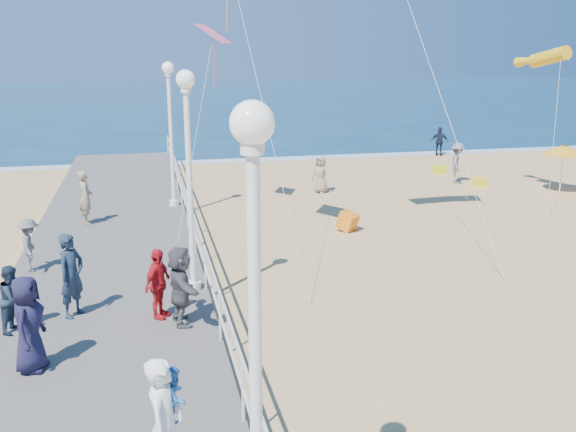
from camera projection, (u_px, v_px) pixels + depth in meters
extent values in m
plane|color=tan|center=(396.00, 287.00, 17.12)|extent=(160.00, 160.00, 0.00)
cube|color=#0C304D|center=(194.00, 100.00, 78.42)|extent=(160.00, 90.00, 0.05)
cube|color=white|center=(259.00, 160.00, 36.45)|extent=(160.00, 1.20, 0.04)
cube|color=#66625C|center=(105.00, 304.00, 15.47)|extent=(5.00, 44.00, 0.40)
cube|color=white|center=(205.00, 248.00, 15.67)|extent=(0.05, 42.00, 0.06)
cube|color=white|center=(205.00, 267.00, 15.80)|extent=(0.05, 42.00, 0.04)
cylinder|color=white|center=(256.00, 375.00, 6.76)|extent=(0.14, 0.14, 4.70)
sphere|color=white|center=(252.00, 123.00, 6.09)|extent=(0.44, 0.44, 0.44)
cylinder|color=white|center=(194.00, 285.00, 15.85)|extent=(0.36, 0.36, 0.20)
cylinder|color=white|center=(190.00, 193.00, 15.25)|extent=(0.14, 0.14, 4.70)
sphere|color=white|center=(185.00, 79.00, 14.58)|extent=(0.44, 0.44, 0.44)
cylinder|color=white|center=(174.00, 203.00, 24.34)|extent=(0.36, 0.36, 0.20)
cylinder|color=white|center=(171.00, 141.00, 23.74)|extent=(0.14, 0.14, 4.70)
sphere|color=white|center=(168.00, 68.00, 23.07)|extent=(0.44, 0.44, 0.44)
imported|color=white|center=(165.00, 426.00, 8.42)|extent=(0.69, 0.83, 1.94)
imported|color=#3880D5|center=(175.00, 397.00, 8.52)|extent=(0.47, 0.52, 0.89)
imported|color=#1B293C|center=(72.00, 275.00, 14.09)|extent=(0.77, 0.83, 1.90)
imported|color=#5C5A60|center=(30.00, 245.00, 17.02)|extent=(0.63, 0.98, 1.44)
imported|color=red|center=(158.00, 284.00, 14.02)|extent=(0.83, 0.99, 1.59)
imported|color=#191733|center=(28.00, 324.00, 11.69)|extent=(0.75, 0.99, 1.83)
imported|color=#4F4E53|center=(180.00, 285.00, 13.69)|extent=(0.70, 1.67, 1.75)
imported|color=gray|center=(86.00, 197.00, 21.60)|extent=(0.52, 0.72, 1.83)
imported|color=#1C2B3E|center=(13.00, 298.00, 13.41)|extent=(0.73, 0.83, 1.43)
imported|color=slate|center=(457.00, 163.00, 30.09)|extent=(1.17, 1.42, 1.92)
imported|color=#171E33|center=(440.00, 141.00, 37.77)|extent=(1.05, 0.90, 1.69)
imported|color=gray|center=(321.00, 174.00, 28.10)|extent=(0.90, 0.95, 1.63)
cube|color=#E6470D|center=(348.00, 223.00, 22.27)|extent=(0.88, 0.90, 0.74)
cylinder|color=white|center=(561.00, 172.00, 28.10)|extent=(0.05, 0.05, 1.80)
cone|color=orange|center=(564.00, 150.00, 27.85)|extent=(1.90, 1.90, 0.45)
cube|color=#D0E117|center=(439.00, 169.00, 32.61)|extent=(0.55, 0.55, 0.40)
cube|color=yellow|center=(480.00, 182.00, 29.53)|extent=(0.55, 0.55, 0.40)
cylinder|color=gold|center=(550.00, 57.00, 25.41)|extent=(1.07, 3.03, 1.16)
cube|color=#F85B84|center=(213.00, 34.00, 23.06)|extent=(1.44, 1.53, 0.68)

